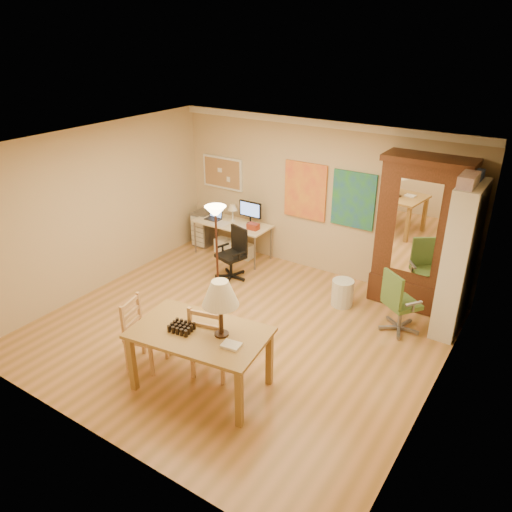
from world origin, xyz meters
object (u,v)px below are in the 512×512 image
Objects in this scene: armoire at (418,243)px; computer_desk at (235,236)px; office_chair_green at (398,315)px; dining_table at (207,322)px; office_chair_black at (232,265)px; bookshelf at (459,261)px.

computer_desk is at bearing -178.58° from armoire.
armoire is at bearing 95.79° from office_chair_green.
dining_table reaches higher than office_chair_black.
dining_table is 1.16× the size of computer_desk.
dining_table is 3.04m from office_chair_black.
dining_table reaches higher than computer_desk.
office_chair_green is (3.00, -0.05, 0.01)m from office_chair_black.
office_chair_green is at bearing 58.90° from dining_table.
office_chair_green is 1.14m from bookshelf.
armoire is at bearing 147.55° from bookshelf.
office_chair_black is (-1.49, 2.56, -0.71)m from dining_table.
bookshelf reaches higher than dining_table.
dining_table is at bearing -121.10° from office_chair_green.
bookshelf is at bearing -4.93° from computer_desk.
office_chair_black is 0.39× the size of armoire.
office_chair_green reaches higher than office_chair_black.
computer_desk is at bearing 166.64° from office_chair_green.
office_chair_green is 0.44× the size of bookshelf.
office_chair_black is at bearing 120.25° from dining_table.
computer_desk is 4.19m from bookshelf.
computer_desk is 3.48m from armoire.
office_chair_black is (0.51, -0.79, -0.16)m from computer_desk.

